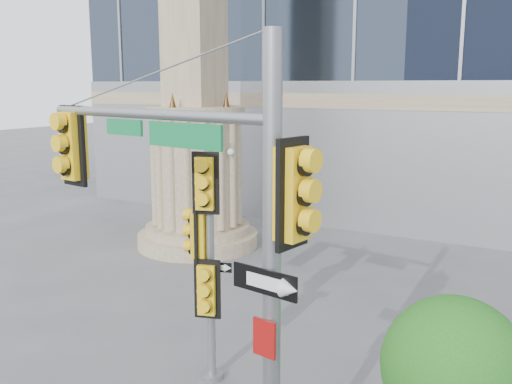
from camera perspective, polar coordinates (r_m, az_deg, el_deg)
The scene contains 4 objects.
monument at distance 20.47m, azimuth -6.10°, elevation 9.69°, with size 4.40×4.40×16.60m.
main_signal_pole at distance 7.92m, azimuth -5.18°, elevation -2.61°, with size 5.02×1.26×6.53m.
secondary_signal_pole at distance 11.05m, azimuth -5.04°, elevation -5.60°, with size 0.88×0.63×4.71m.
street_tree at distance 8.48m, azimuth 19.37°, elevation -16.76°, with size 1.99×1.94×3.10m.
Camera 1 is at (5.95, -7.62, 5.86)m, focal length 40.00 mm.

